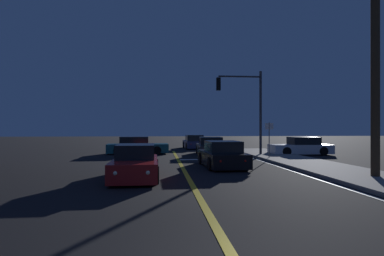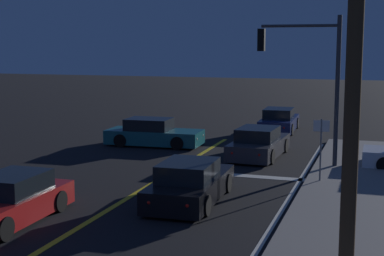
{
  "view_description": "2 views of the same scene",
  "coord_description": "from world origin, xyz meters",
  "px_view_note": "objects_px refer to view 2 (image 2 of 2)",
  "views": [
    {
      "loc": [
        -1.1,
        -3.93,
        1.98
      ],
      "look_at": [
        0.78,
        16.1,
        2.01
      ],
      "focal_mm": 31.26,
      "sensor_mm": 36.0,
      "label": 1
    },
    {
      "loc": [
        7.69,
        -3.97,
        4.97
      ],
      "look_at": [
        1.09,
        16.16,
        1.89
      ],
      "focal_mm": 54.24,
      "sensor_mm": 36.0,
      "label": 2
    }
  ],
  "objects_px": {
    "car_side_waiting_charcoal": "(259,144)",
    "car_mid_block_navy": "(279,121)",
    "street_sign_corner": "(321,140)",
    "car_far_approaching_teal": "(153,134)",
    "utility_pole_right": "(354,58)",
    "car_distant_tail_black": "(190,184)",
    "traffic_signal_near_right": "(309,69)",
    "car_lead_oncoming_red": "(10,202)"
  },
  "relations": [
    {
      "from": "car_distant_tail_black",
      "to": "car_mid_block_navy",
      "type": "height_order",
      "value": "same"
    },
    {
      "from": "car_distant_tail_black",
      "to": "utility_pole_right",
      "type": "xyz_separation_m",
      "value": [
        5.08,
        -4.82,
        4.11
      ]
    },
    {
      "from": "car_distant_tail_black",
      "to": "car_lead_oncoming_red",
      "type": "xyz_separation_m",
      "value": [
        -4.15,
        -3.57,
        -0.0
      ]
    },
    {
      "from": "car_mid_block_navy",
      "to": "street_sign_corner",
      "type": "xyz_separation_m",
      "value": [
        3.56,
        -12.28,
        1.01
      ]
    },
    {
      "from": "car_side_waiting_charcoal",
      "to": "car_far_approaching_teal",
      "type": "bearing_deg",
      "value": 169.7
    },
    {
      "from": "car_side_waiting_charcoal",
      "to": "car_lead_oncoming_red",
      "type": "distance_m",
      "value": 12.49
    },
    {
      "from": "car_side_waiting_charcoal",
      "to": "utility_pole_right",
      "type": "xyz_separation_m",
      "value": [
        4.52,
        -12.81,
        4.11
      ]
    },
    {
      "from": "car_mid_block_navy",
      "to": "traffic_signal_near_right",
      "type": "relative_size",
      "value": 0.75
    },
    {
      "from": "car_far_approaching_teal",
      "to": "car_side_waiting_charcoal",
      "type": "height_order",
      "value": "same"
    },
    {
      "from": "car_mid_block_navy",
      "to": "utility_pole_right",
      "type": "relative_size",
      "value": 0.5
    },
    {
      "from": "car_side_waiting_charcoal",
      "to": "car_lead_oncoming_red",
      "type": "xyz_separation_m",
      "value": [
        -4.71,
        -11.57,
        -0.0
      ]
    },
    {
      "from": "car_far_approaching_teal",
      "to": "traffic_signal_near_right",
      "type": "height_order",
      "value": "traffic_signal_near_right"
    },
    {
      "from": "car_mid_block_navy",
      "to": "car_side_waiting_charcoal",
      "type": "bearing_deg",
      "value": -88.61
    },
    {
      "from": "car_far_approaching_teal",
      "to": "car_distant_tail_black",
      "type": "relative_size",
      "value": 1.02
    },
    {
      "from": "car_far_approaching_teal",
      "to": "car_distant_tail_black",
      "type": "xyz_separation_m",
      "value": [
        4.98,
        -9.25,
        -0.0
      ]
    },
    {
      "from": "street_sign_corner",
      "to": "car_mid_block_navy",
      "type": "bearing_deg",
      "value": 106.17
    },
    {
      "from": "car_side_waiting_charcoal",
      "to": "traffic_signal_near_right",
      "type": "bearing_deg",
      "value": -32.23
    },
    {
      "from": "car_far_approaching_teal",
      "to": "utility_pole_right",
      "type": "xyz_separation_m",
      "value": [
        10.07,
        -14.07,
        4.11
      ]
    },
    {
      "from": "car_distant_tail_black",
      "to": "car_mid_block_navy",
      "type": "relative_size",
      "value": 1.03
    },
    {
      "from": "traffic_signal_near_right",
      "to": "street_sign_corner",
      "type": "height_order",
      "value": "traffic_signal_near_right"
    },
    {
      "from": "car_lead_oncoming_red",
      "to": "car_mid_block_navy",
      "type": "bearing_deg",
      "value": -103.47
    },
    {
      "from": "car_lead_oncoming_red",
      "to": "traffic_signal_near_right",
      "type": "xyz_separation_m",
      "value": [
        7.03,
        9.97,
        3.42
      ]
    },
    {
      "from": "car_far_approaching_teal",
      "to": "utility_pole_right",
      "type": "height_order",
      "value": "utility_pole_right"
    },
    {
      "from": "traffic_signal_near_right",
      "to": "utility_pole_right",
      "type": "relative_size",
      "value": 0.67
    },
    {
      "from": "car_distant_tail_black",
      "to": "car_lead_oncoming_red",
      "type": "distance_m",
      "value": 5.48
    },
    {
      "from": "car_far_approaching_teal",
      "to": "car_lead_oncoming_red",
      "type": "relative_size",
      "value": 1.06
    },
    {
      "from": "car_side_waiting_charcoal",
      "to": "car_mid_block_navy",
      "type": "height_order",
      "value": "same"
    },
    {
      "from": "street_sign_corner",
      "to": "car_distant_tail_black",
      "type": "bearing_deg",
      "value": -135.64
    },
    {
      "from": "car_side_waiting_charcoal",
      "to": "traffic_signal_near_right",
      "type": "height_order",
      "value": "traffic_signal_near_right"
    },
    {
      "from": "traffic_signal_near_right",
      "to": "car_side_waiting_charcoal",
      "type": "bearing_deg",
      "value": -34.66
    },
    {
      "from": "street_sign_corner",
      "to": "car_side_waiting_charcoal",
      "type": "bearing_deg",
      "value": 125.35
    },
    {
      "from": "car_mid_block_navy",
      "to": "traffic_signal_near_right",
      "type": "xyz_separation_m",
      "value": [
        2.75,
        -9.48,
        3.42
      ]
    },
    {
      "from": "car_side_waiting_charcoal",
      "to": "car_mid_block_navy",
      "type": "bearing_deg",
      "value": 95.62
    },
    {
      "from": "street_sign_corner",
      "to": "car_far_approaching_teal",
      "type": "bearing_deg",
      "value": 146.9
    },
    {
      "from": "car_distant_tail_black",
      "to": "car_side_waiting_charcoal",
      "type": "height_order",
      "value": "same"
    },
    {
      "from": "car_far_approaching_teal",
      "to": "car_side_waiting_charcoal",
      "type": "bearing_deg",
      "value": 74.79
    },
    {
      "from": "traffic_signal_near_right",
      "to": "street_sign_corner",
      "type": "bearing_deg",
      "value": 106.1
    },
    {
      "from": "car_side_waiting_charcoal",
      "to": "street_sign_corner",
      "type": "height_order",
      "value": "street_sign_corner"
    },
    {
      "from": "car_lead_oncoming_red",
      "to": "traffic_signal_near_right",
      "type": "distance_m",
      "value": 12.67
    },
    {
      "from": "car_mid_block_navy",
      "to": "traffic_signal_near_right",
      "type": "bearing_deg",
      "value": -75.62
    },
    {
      "from": "utility_pole_right",
      "to": "street_sign_corner",
      "type": "relative_size",
      "value": 3.83
    },
    {
      "from": "car_distant_tail_black",
      "to": "car_mid_block_navy",
      "type": "xyz_separation_m",
      "value": [
        0.12,
        15.88,
        -0.0
      ]
    }
  ]
}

